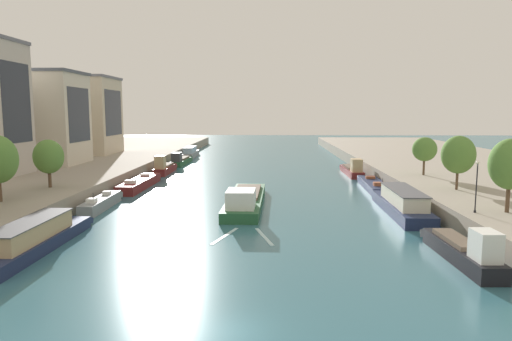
% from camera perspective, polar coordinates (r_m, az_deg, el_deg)
% --- Properties ---
extents(ground_plane, '(400.00, 400.00, 0.00)m').
position_cam_1_polar(ground_plane, '(25.50, -3.62, -19.29)').
color(ground_plane, '#336675').
extents(quay_left, '(36.00, 170.00, 2.29)m').
position_cam_1_polar(quay_left, '(87.74, -25.08, -0.09)').
color(quay_left, gray).
rests_on(quay_left, ground).
extents(quay_right, '(36.00, 170.00, 2.29)m').
position_cam_1_polar(quay_right, '(85.87, 25.77, -0.28)').
color(quay_right, gray).
rests_on(quay_right, ground).
extents(barge_midriver, '(4.57, 20.67, 3.03)m').
position_cam_1_polar(barge_midriver, '(55.67, -1.34, -3.56)').
color(barge_midriver, '#235633').
rests_on(barge_midriver, ground).
extents(wake_behind_barge, '(5.60, 5.96, 0.03)m').
position_cam_1_polar(wake_behind_barge, '(42.90, -1.44, -8.09)').
color(wake_behind_barge, '#A5D1DB').
rests_on(wake_behind_barge, ground).
extents(moored_boat_left_end, '(3.19, 16.34, 2.64)m').
position_cam_1_polar(moored_boat_left_end, '(42.53, -25.55, -7.44)').
color(moored_boat_left_end, '#1E284C').
rests_on(moored_boat_left_end, ground).
extents(moored_boat_left_second, '(2.00, 11.29, 2.43)m').
position_cam_1_polar(moored_boat_left_second, '(57.64, -18.48, -3.78)').
color(moored_boat_left_second, gray).
rests_on(moored_boat_left_second, ground).
extents(moored_boat_left_lone, '(2.91, 15.49, 2.43)m').
position_cam_1_polar(moored_boat_left_lone, '(71.50, -14.13, -1.53)').
color(moored_boat_left_lone, maroon).
rests_on(moored_boat_left_lone, ground).
extents(moored_boat_left_upstream, '(2.30, 11.36, 3.55)m').
position_cam_1_polar(moored_boat_left_upstream, '(86.92, -11.21, 0.32)').
color(moored_boat_left_upstream, maroon).
rests_on(moored_boat_left_upstream, ground).
extents(moored_boat_left_near, '(2.65, 14.31, 2.90)m').
position_cam_1_polar(moored_boat_left_near, '(101.12, -9.25, 1.23)').
color(moored_boat_left_near, '#235633').
rests_on(moored_boat_left_near, ground).
extents(moored_boat_left_gap_after, '(3.13, 14.93, 2.62)m').
position_cam_1_polar(moored_boat_left_gap_after, '(116.94, -8.08, 2.19)').
color(moored_boat_left_gap_after, gray).
rests_on(moored_boat_left_gap_after, ground).
extents(moored_boat_right_upstream, '(2.39, 11.62, 3.33)m').
position_cam_1_polar(moored_boat_right_upstream, '(38.80, 24.14, -8.92)').
color(moored_boat_right_upstream, black).
rests_on(moored_boat_right_upstream, ground).
extents(moored_boat_right_midway, '(3.72, 16.87, 2.88)m').
position_cam_1_polar(moored_boat_right_midway, '(54.43, 17.49, -3.83)').
color(moored_boat_right_midway, '#1E284C').
rests_on(moored_boat_right_midway, ground).
extents(moored_boat_right_downstream, '(3.31, 14.73, 2.21)m').
position_cam_1_polar(moored_boat_right_downstream, '(70.66, 14.26, -1.72)').
color(moored_boat_right_downstream, '#1E284C').
rests_on(moored_boat_right_downstream, ground).
extents(moored_boat_right_far, '(2.34, 13.71, 3.30)m').
position_cam_1_polar(moored_boat_right_far, '(84.95, 11.76, 0.09)').
color(moored_boat_right_far, maroon).
rests_on(moored_boat_right_far, ground).
extents(tree_left_third, '(3.52, 3.52, 5.76)m').
position_cam_1_polar(tree_left_third, '(60.68, -24.17, 1.56)').
color(tree_left_third, brown).
rests_on(tree_left_third, quay_left).
extents(tree_right_second, '(3.66, 3.66, 6.70)m').
position_cam_1_polar(tree_right_second, '(47.33, 28.80, 0.67)').
color(tree_right_second, brown).
rests_on(tree_right_second, quay_right).
extents(tree_right_nearest, '(3.85, 3.85, 6.32)m').
position_cam_1_polar(tree_right_nearest, '(58.62, 23.64, 1.79)').
color(tree_right_nearest, brown).
rests_on(tree_right_nearest, quay_right).
extents(tree_right_midway, '(3.44, 3.44, 5.44)m').
position_cam_1_polar(tree_right_midway, '(70.48, 20.04, 2.47)').
color(tree_right_midway, brown).
rests_on(tree_right_midway, quay_right).
extents(lamppost_right_bank, '(0.28, 0.28, 4.67)m').
position_cam_1_polar(lamppost_right_bank, '(46.10, 25.50, -1.58)').
color(lamppost_right_bank, black).
rests_on(lamppost_right_bank, quay_right).
extents(building_left_tall, '(16.00, 11.40, 15.95)m').
position_cam_1_polar(building_left_tall, '(89.20, -25.55, 5.89)').
color(building_left_tall, beige).
rests_on(building_left_tall, quay_left).
extents(building_left_far_end, '(14.85, 13.11, 16.45)m').
position_cam_1_polar(building_left_far_end, '(106.82, -20.81, 6.38)').
color(building_left_far_end, beige).
rests_on(building_left_far_end, quay_left).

